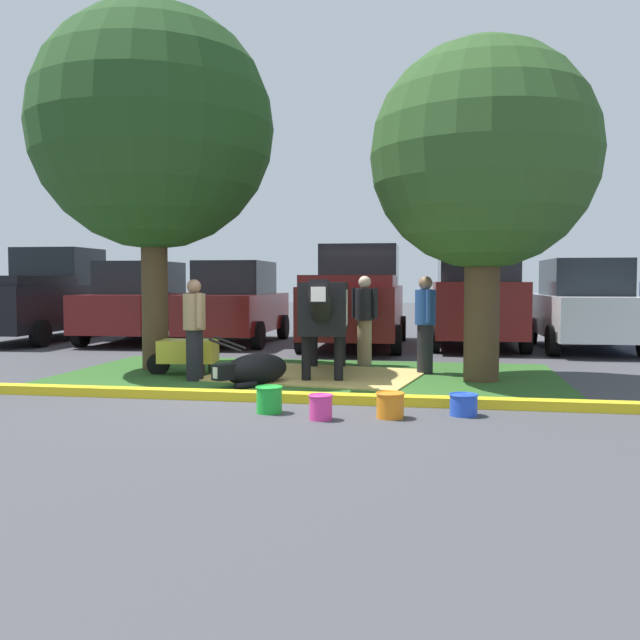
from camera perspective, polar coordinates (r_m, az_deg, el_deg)
ground_plane at (r=9.40m, az=-4.74°, el=-6.22°), size 80.00×80.00×0.00m
grass_island at (r=11.23m, az=-1.09°, el=-4.61°), size 8.00×4.39×0.02m
curb_yellow at (r=8.96m, az=-4.01°, el=-6.30°), size 9.20×0.24×0.12m
hay_bedding at (r=11.18m, az=-0.27°, el=-4.57°), size 3.56×2.90×0.04m
shade_tree_left at (r=12.54m, az=-13.60°, el=15.01°), size 4.11×4.11×6.20m
shade_tree_right at (r=10.98m, az=13.32°, el=12.89°), size 3.43×3.43×5.15m
cow_holstein at (r=11.15m, az=0.40°, el=1.00°), size 0.97×3.13×1.56m
calf_lying at (r=10.22m, az=-5.37°, el=-4.11°), size 1.03×1.25×0.48m
person_handler at (r=10.73m, az=-10.29°, el=-0.59°), size 0.37×0.43×1.57m
person_visitor_near at (r=12.50m, az=3.68°, el=0.18°), size 0.49×0.34×1.63m
person_visitor_far at (r=11.48m, az=8.65°, el=-0.16°), size 0.34×0.51×1.62m
wheelbarrow at (r=11.51m, az=-10.89°, el=-2.59°), size 1.62×0.70×0.63m
bucket_green at (r=8.17m, az=-4.20°, el=-6.49°), size 0.32×0.32×0.31m
bucket_pink at (r=7.76m, az=0.06°, el=-7.12°), size 0.28×0.28×0.28m
bucket_orange at (r=7.89m, az=5.79°, el=-6.93°), size 0.33×0.33×0.29m
bucket_blue at (r=8.16m, az=11.72°, el=-6.79°), size 0.34×0.34×0.25m
pickup_truck_black at (r=19.38m, az=-21.82°, el=1.74°), size 2.34×5.46×2.42m
sedan_silver at (r=18.04m, az=-14.48°, el=1.36°), size 2.12×4.45×2.02m
sedan_blue at (r=17.20m, az=-6.94°, el=1.36°), size 2.12×4.45×2.02m
pickup_truck_maroon at (r=16.34m, az=3.05°, el=1.73°), size 2.34×5.46×2.42m
suv_dark_grey at (r=16.59m, az=12.64°, el=2.22°), size 2.23×4.65×2.52m
hatchback_white at (r=16.47m, az=20.84°, el=1.08°), size 2.12×4.45×2.02m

